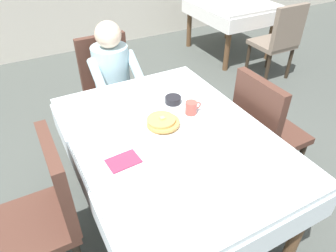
% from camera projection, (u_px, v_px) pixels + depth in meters
% --- Properties ---
extents(ground_plane, '(14.00, 14.00, 0.00)m').
position_uv_depth(ground_plane, '(171.00, 214.00, 2.28)').
color(ground_plane, '#474C47').
extents(dining_table_main, '(1.12, 1.52, 0.74)m').
position_uv_depth(dining_table_main, '(171.00, 146.00, 1.89)').
color(dining_table_main, silver).
rests_on(dining_table_main, ground).
extents(chair_diner, '(0.44, 0.45, 0.93)m').
position_uv_depth(chair_diner, '(109.00, 82.00, 2.79)').
color(chair_diner, '#4C2D23').
rests_on(chair_diner, ground).
extents(diner_person, '(0.40, 0.43, 1.12)m').
position_uv_depth(diner_person, '(113.00, 76.00, 2.60)').
color(diner_person, silver).
rests_on(diner_person, ground).
extents(chair_right_side, '(0.45, 0.44, 0.93)m').
position_uv_depth(chair_right_side, '(264.00, 126.00, 2.26)').
color(chair_right_side, '#4C2D23').
rests_on(chair_right_side, ground).
extents(chair_left_side, '(0.45, 0.44, 0.93)m').
position_uv_depth(chair_left_side, '(46.00, 207.00, 1.67)').
color(chair_left_side, '#4C2D23').
rests_on(chair_left_side, ground).
extents(plate_breakfast, '(0.28, 0.28, 0.02)m').
position_uv_depth(plate_breakfast, '(162.00, 127.00, 1.89)').
color(plate_breakfast, white).
rests_on(plate_breakfast, dining_table_main).
extents(breakfast_stack, '(0.20, 0.20, 0.06)m').
position_uv_depth(breakfast_stack, '(162.00, 122.00, 1.87)').
color(breakfast_stack, tan).
rests_on(breakfast_stack, plate_breakfast).
extents(cup_coffee, '(0.11, 0.08, 0.08)m').
position_uv_depth(cup_coffee, '(191.00, 108.00, 1.99)').
color(cup_coffee, '#B24C42').
rests_on(cup_coffee, dining_table_main).
extents(bowl_butter, '(0.11, 0.11, 0.04)m').
position_uv_depth(bowl_butter, '(173.00, 100.00, 2.11)').
color(bowl_butter, black).
rests_on(bowl_butter, dining_table_main).
extents(syrup_pitcher, '(0.08, 0.08, 0.07)m').
position_uv_depth(syrup_pitcher, '(120.00, 119.00, 1.90)').
color(syrup_pitcher, silver).
rests_on(syrup_pitcher, dining_table_main).
extents(fork_left_of_plate, '(0.02, 0.18, 0.00)m').
position_uv_depth(fork_left_of_plate, '(135.00, 139.00, 1.80)').
color(fork_left_of_plate, silver).
rests_on(fork_left_of_plate, dining_table_main).
extents(knife_right_of_plate, '(0.02, 0.20, 0.00)m').
position_uv_depth(knife_right_of_plate, '(191.00, 121.00, 1.95)').
color(knife_right_of_plate, silver).
rests_on(knife_right_of_plate, dining_table_main).
extents(spoon_near_edge, '(0.15, 0.03, 0.00)m').
position_uv_depth(spoon_near_edge, '(190.00, 161.00, 1.65)').
color(spoon_near_edge, silver).
rests_on(spoon_near_edge, dining_table_main).
extents(napkin_folded, '(0.18, 0.13, 0.01)m').
position_uv_depth(napkin_folded, '(123.00, 161.00, 1.65)').
color(napkin_folded, '#8C2D4C').
rests_on(napkin_folded, dining_table_main).
extents(background_table_far, '(0.92, 1.12, 0.74)m').
position_uv_depth(background_table_far, '(231.00, 9.00, 4.28)').
color(background_table_far, white).
rests_on(background_table_far, ground).
extents(background_chair_empty, '(0.44, 0.45, 0.93)m').
position_uv_depth(background_chair_empty, '(279.00, 38.00, 3.66)').
color(background_chair_empty, '#7A6B5B').
rests_on(background_chair_empty, ground).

